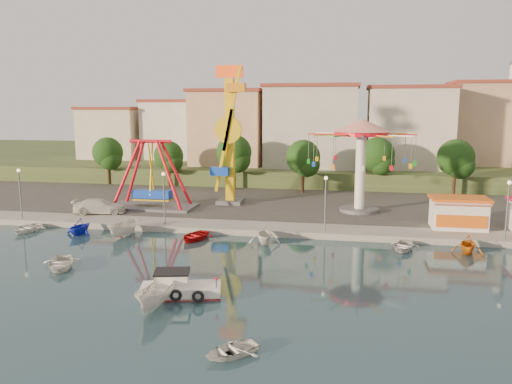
% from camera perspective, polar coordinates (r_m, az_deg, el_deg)
% --- Properties ---
extents(ground, '(200.00, 200.00, 0.00)m').
position_cam_1_polar(ground, '(37.05, -5.74, -9.63)').
color(ground, '#16323C').
rests_on(ground, ground).
extents(quay_deck, '(200.00, 100.00, 0.60)m').
position_cam_1_polar(quay_deck, '(96.83, 4.42, 2.51)').
color(quay_deck, '#9E998E').
rests_on(quay_deck, ground).
extents(asphalt_pad, '(90.00, 28.00, 0.01)m').
position_cam_1_polar(asphalt_pad, '(65.38, 1.51, -0.61)').
color(asphalt_pad, '#4C4944').
rests_on(asphalt_pad, quay_deck).
extents(hill_terrace, '(200.00, 60.00, 3.00)m').
position_cam_1_polar(hill_terrace, '(101.63, 4.72, 3.52)').
color(hill_terrace, '#384C26').
rests_on(hill_terrace, ground).
extents(pirate_ship_ride, '(10.00, 5.00, 8.00)m').
position_cam_1_polar(pirate_ship_ride, '(59.15, -11.85, 1.83)').
color(pirate_ship_ride, '#59595E').
rests_on(pirate_ship_ride, quay_deck).
extents(kamikaze_tower, '(3.72, 3.10, 16.50)m').
position_cam_1_polar(kamikaze_tower, '(59.94, -2.96, 6.16)').
color(kamikaze_tower, '#59595E').
rests_on(kamikaze_tower, quay_deck).
extents(wave_swinger, '(11.60, 11.60, 10.40)m').
position_cam_1_polar(wave_swinger, '(56.61, 11.94, 5.35)').
color(wave_swinger, '#59595E').
rests_on(wave_swinger, quay_deck).
extents(booth_left, '(5.40, 3.78, 3.08)m').
position_cam_1_polar(booth_left, '(52.21, 22.13, -2.18)').
color(booth_left, white).
rests_on(booth_left, quay_deck).
extents(lamp_post_0, '(0.14, 0.14, 5.00)m').
position_cam_1_polar(lamp_post_0, '(58.29, -25.33, -0.30)').
color(lamp_post_0, '#59595E').
rests_on(lamp_post_0, quay_deck).
extents(lamp_post_1, '(0.14, 0.14, 5.00)m').
position_cam_1_polar(lamp_post_1, '(50.70, -10.45, -0.88)').
color(lamp_post_1, '#59595E').
rests_on(lamp_post_1, quay_deck).
extents(lamp_post_2, '(0.14, 0.14, 5.00)m').
position_cam_1_polar(lamp_post_2, '(47.50, 7.93, -1.51)').
color(lamp_post_2, '#59595E').
rests_on(lamp_post_2, quay_deck).
extents(lamp_post_3, '(0.14, 0.14, 5.00)m').
position_cam_1_polar(lamp_post_3, '(49.54, 26.76, -2.00)').
color(lamp_post_3, '#59595E').
rests_on(lamp_post_3, quay_deck).
extents(tree_0, '(4.60, 4.60, 7.19)m').
position_cam_1_polar(tree_0, '(79.42, -16.59, 4.35)').
color(tree_0, '#382314').
rests_on(tree_0, quay_deck).
extents(tree_1, '(4.35, 4.35, 6.80)m').
position_cam_1_polar(tree_1, '(74.78, -9.96, 4.09)').
color(tree_1, '#382314').
rests_on(tree_1, quay_deck).
extents(tree_2, '(5.02, 5.02, 7.85)m').
position_cam_1_polar(tree_2, '(71.46, -2.53, 4.55)').
color(tree_2, '#382314').
rests_on(tree_2, quay_deck).
extents(tree_3, '(4.68, 4.68, 7.32)m').
position_cam_1_polar(tree_3, '(68.52, 5.40, 4.00)').
color(tree_3, '#382314').
rests_on(tree_3, quay_deck).
extents(tree_4, '(4.86, 4.86, 7.60)m').
position_cam_1_polar(tree_4, '(71.36, 13.66, 4.15)').
color(tree_4, '#382314').
rests_on(tree_4, quay_deck).
extents(tree_5, '(4.83, 4.83, 7.54)m').
position_cam_1_polar(tree_5, '(70.86, 21.85, 3.66)').
color(tree_5, '#382314').
rests_on(tree_5, quay_deck).
extents(building_0, '(9.26, 9.53, 11.87)m').
position_cam_1_polar(building_0, '(90.67, -18.28, 7.06)').
color(building_0, beige).
rests_on(building_0, hill_terrace).
extents(building_1, '(12.33, 9.01, 8.63)m').
position_cam_1_polar(building_1, '(90.64, -9.86, 6.37)').
color(building_1, silver).
rests_on(building_1, hill_terrace).
extents(building_2, '(11.95, 9.28, 11.23)m').
position_cam_1_polar(building_2, '(87.50, -1.58, 7.25)').
color(building_2, tan).
rests_on(building_2, hill_terrace).
extents(building_3, '(12.59, 10.50, 9.20)m').
position_cam_1_polar(building_3, '(82.63, 7.42, 6.33)').
color(building_3, beige).
rests_on(building_3, hill_terrace).
extents(building_4, '(10.75, 9.23, 9.24)m').
position_cam_1_polar(building_4, '(86.41, 16.54, 6.17)').
color(building_4, beige).
rests_on(building_4, hill_terrace).
extents(building_5, '(12.77, 10.96, 11.21)m').
position_cam_1_polar(building_5, '(86.97, 25.49, 6.31)').
color(building_5, tan).
rests_on(building_5, hill_terrace).
extents(cabin_motorboat, '(5.48, 3.12, 1.82)m').
position_cam_1_polar(cabin_motorboat, '(33.55, -8.78, -10.90)').
color(cabin_motorboat, white).
rests_on(cabin_motorboat, ground).
extents(rowboat_a, '(4.26, 4.77, 0.81)m').
position_cam_1_polar(rowboat_a, '(41.45, -21.44, -7.58)').
color(rowboat_a, white).
rests_on(rowboat_a, ground).
extents(rowboat_b, '(3.53, 3.45, 0.60)m').
position_cam_1_polar(rowboat_b, '(26.00, -2.86, -17.58)').
color(rowboat_b, white).
rests_on(rowboat_b, ground).
extents(skiff, '(1.91, 4.16, 1.56)m').
position_cam_1_polar(skiff, '(31.86, -11.38, -11.55)').
color(skiff, silver).
rests_on(skiff, ground).
extents(van, '(6.07, 3.78, 1.64)m').
position_cam_1_polar(van, '(57.92, -17.42, -1.56)').
color(van, silver).
rests_on(van, quay_deck).
extents(moored_boat_0, '(2.92, 3.82, 0.74)m').
position_cam_1_polar(moored_boat_0, '(54.68, -24.74, -3.77)').
color(moored_boat_0, white).
rests_on(moored_boat_0, ground).
extents(moored_boat_1, '(3.13, 3.47, 1.61)m').
position_cam_1_polar(moored_boat_1, '(51.54, -19.54, -3.72)').
color(moored_boat_1, '#1525BD').
rests_on(moored_boat_1, ground).
extents(moored_boat_2, '(2.43, 4.27, 1.55)m').
position_cam_1_polar(moored_boat_2, '(49.46, -14.94, -4.06)').
color(moored_boat_2, silver).
rests_on(moored_boat_2, ground).
extents(moored_boat_3, '(3.54, 4.29, 0.77)m').
position_cam_1_polar(moored_boat_3, '(47.02, -7.05, -5.00)').
color(moored_boat_3, '#B50E10').
rests_on(moored_boat_3, ground).
extents(moored_boat_4, '(3.48, 3.83, 1.75)m').
position_cam_1_polar(moored_boat_4, '(45.40, 0.95, -4.82)').
color(moored_boat_4, silver).
rests_on(moored_boat_4, ground).
extents(moored_boat_6, '(3.37, 4.05, 0.72)m').
position_cam_1_polar(moored_boat_6, '(45.25, 16.45, -5.94)').
color(moored_boat_6, silver).
rests_on(moored_boat_6, ground).
extents(moored_boat_7, '(3.44, 3.72, 1.63)m').
position_cam_1_polar(moored_boat_7, '(46.03, 23.06, -5.48)').
color(moored_boat_7, '#CD6912').
rests_on(moored_boat_7, ground).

